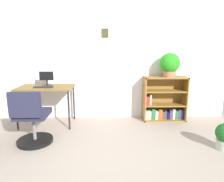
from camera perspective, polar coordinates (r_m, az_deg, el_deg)
The scene contains 7 objects.
wall_back at distance 3.97m, azimuth -4.72°, elevation 10.60°, with size 5.20×0.12×2.57m.
desk at distance 3.79m, azimuth -18.25°, elevation 0.33°, with size 0.97×0.60×0.71m.
monitor at distance 3.82m, azimuth -18.07°, elevation 3.26°, with size 0.25×0.18×0.26m.
keyboard at distance 3.72m, azimuth -18.95°, elevation 1.10°, with size 0.32×0.11×0.02m, color black.
office_chair at distance 3.14m, azimuth -21.79°, elevation -8.06°, with size 0.52×0.55×0.83m.
bookshelf_low at distance 4.05m, azimuth 14.37°, elevation -2.84°, with size 0.81×0.30×0.85m.
potted_plant_on_shelf at distance 3.90m, azimuth 16.07°, elevation 7.34°, with size 0.37×0.37×0.45m.
Camera 1 is at (0.24, -1.81, 1.40)m, focal length 32.20 mm.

